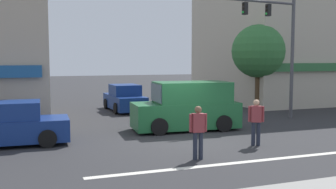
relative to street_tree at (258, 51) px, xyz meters
The scene contains 10 objects.
ground_plane 10.70m from the street_tree, 137.32° to the right, with size 120.00×120.00×0.00m, color #2B2B2D.
lane_marking_stripe 13.22m from the street_tree, 125.66° to the right, with size 9.00×0.24×0.01m, color silver.
building_right_corner 8.42m from the street_tree, 35.99° to the left, with size 13.08×10.96×11.64m.
street_tree is the anchor object (origin of this frame).
traffic_light_mast 3.56m from the street_tree, 106.57° to the right, with size 4.87×0.68×6.20m.
van_crossing_leftbound 8.50m from the street_tree, 144.53° to the right, with size 4.71×2.27×2.11m.
sedan_waiting_far 15.09m from the street_tree, 158.68° to the right, with size 4.16×2.00×1.58m.
sedan_parked_curbside 8.56m from the street_tree, 161.86° to the left, with size 1.97×4.15×1.58m.
pedestrian_mid_crossing 12.93m from the street_tree, 130.94° to the right, with size 0.57×0.27×1.67m.
pedestrian_far_side 10.48m from the street_tree, 123.10° to the right, with size 0.52×0.35×1.67m.
Camera 1 is at (-5.85, -13.63, 3.11)m, focal length 42.00 mm.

